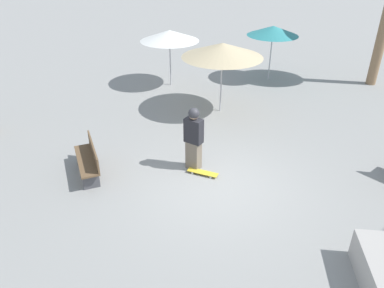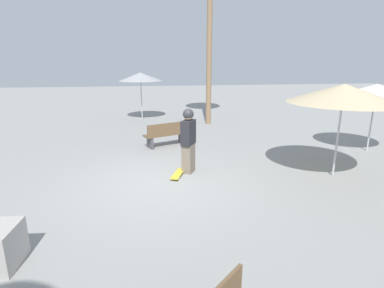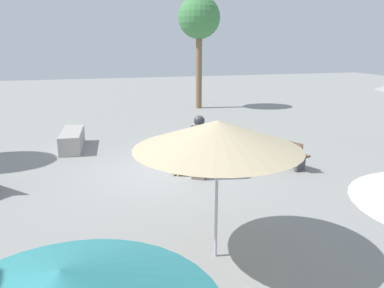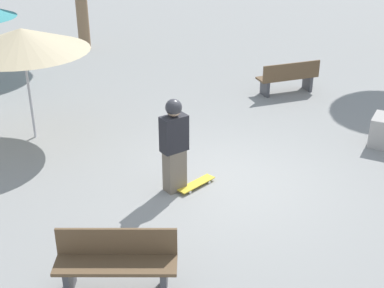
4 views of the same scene
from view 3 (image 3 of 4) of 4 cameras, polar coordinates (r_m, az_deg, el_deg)
ground_plane at (r=10.56m, az=-3.14°, el=-4.23°), size 60.00×60.00×0.00m
skater_main at (r=9.75m, az=1.09°, el=-0.17°), size 0.52×0.45×1.71m
skateboard at (r=10.23m, az=-0.73°, el=-4.51°), size 0.82×0.47×0.07m
concrete_ledge at (r=13.40m, az=-17.78°, el=0.62°), size 0.82×2.14×0.62m
bench_far at (r=11.23m, az=13.47°, el=-1.17°), size 1.03×1.64×0.85m
shade_umbrella_tan at (r=5.81m, az=3.92°, el=1.44°), size 2.67×2.67×2.35m
palm_tree_far_back at (r=20.73m, az=1.09°, el=18.43°), size 2.22×2.22×5.92m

